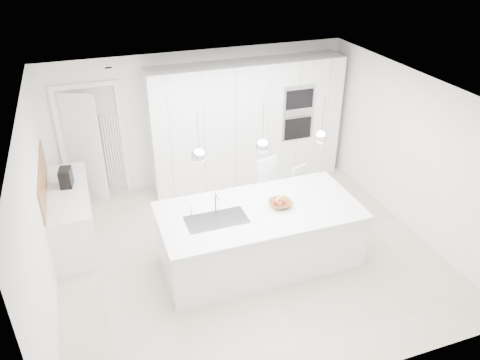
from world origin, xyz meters
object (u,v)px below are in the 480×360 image
object	(u,v)px
espresso_machine	(66,177)
island_base	(260,238)
bar_stool_right	(301,196)
bar_stool_left	(269,196)
fruit_bowl	(281,204)

from	to	relation	value
espresso_machine	island_base	bearing A→B (deg)	-24.32
espresso_machine	bar_stool_right	size ratio (longest dim) A/B	0.29
bar_stool_left	island_base	bearing A→B (deg)	-135.73
fruit_bowl	espresso_machine	size ratio (longest dim) A/B	1.14
bar_stool_right	bar_stool_left	bearing A→B (deg)	159.96
fruit_bowl	bar_stool_left	bearing A→B (deg)	78.25
bar_stool_left	bar_stool_right	bearing A→B (deg)	-14.33
island_base	bar_stool_right	distance (m)	1.32
island_base	bar_stool_left	world-z (taller)	bar_stool_left
island_base	bar_stool_left	xyz separation A→B (m)	(0.47, 0.79, 0.16)
fruit_bowl	bar_stool_right	bearing A→B (deg)	46.49
bar_stool_left	fruit_bowl	bearing A→B (deg)	-116.99
island_base	bar_stool_right	size ratio (longest dim) A/B	2.89
espresso_machine	bar_stool_right	bearing A→B (deg)	-4.53
espresso_machine	bar_stool_left	xyz separation A→B (m)	(3.00, -0.85, -0.45)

